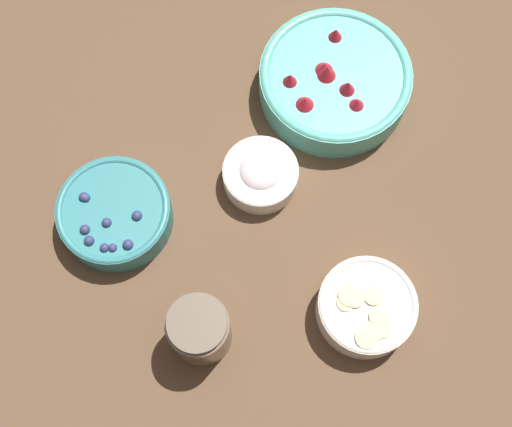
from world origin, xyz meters
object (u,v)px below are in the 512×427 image
(bowl_strawberries, at_px, (334,80))
(bowl_bananas, at_px, (366,307))
(bowl_blueberries, at_px, (115,213))
(bowl_cream, at_px, (260,174))
(jar_chocolate, at_px, (200,331))

(bowl_strawberries, relative_size, bowl_bananas, 1.71)
(bowl_blueberries, relative_size, bowl_cream, 1.46)
(bowl_strawberries, xyz_separation_m, bowl_cream, (-0.20, 0.01, -0.01))
(bowl_bananas, bearing_deg, bowl_cream, 71.19)
(bowl_bananas, height_order, jar_chocolate, jar_chocolate)
(bowl_blueberries, height_order, jar_chocolate, jar_chocolate)
(bowl_cream, distance_m, jar_chocolate, 0.26)
(bowl_cream, xyz_separation_m, jar_chocolate, (-0.25, -0.07, 0.02))
(bowl_bananas, relative_size, jar_chocolate, 1.31)
(bowl_strawberries, bearing_deg, bowl_cream, 178.44)
(bowl_strawberries, xyz_separation_m, jar_chocolate, (-0.45, -0.07, 0.01))
(bowl_cream, bearing_deg, bowl_strawberries, -1.56)
(bowl_strawberries, distance_m, bowl_cream, 0.20)
(bowl_blueberries, relative_size, bowl_bananas, 1.20)
(bowl_bananas, bearing_deg, bowl_blueberries, 104.26)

